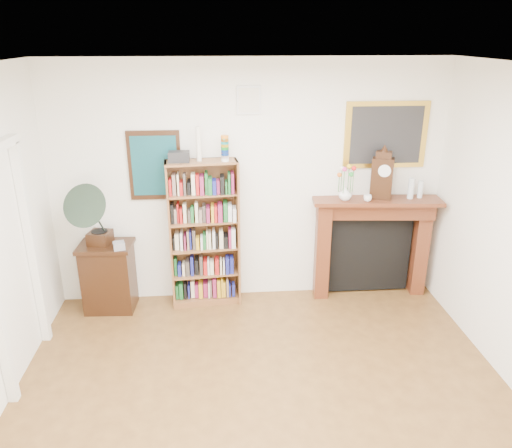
{
  "coord_description": "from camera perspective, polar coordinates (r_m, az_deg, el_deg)",
  "views": [
    {
      "loc": [
        -0.36,
        -2.99,
        3.03
      ],
      "look_at": [
        0.01,
        1.6,
        1.26
      ],
      "focal_mm": 35.0,
      "sensor_mm": 36.0,
      "label": 1
    }
  ],
  "objects": [
    {
      "name": "small_picture",
      "position": [
        5.52,
        -0.83,
        13.97
      ],
      "size": [
        0.26,
        0.04,
        0.3
      ],
      "color": "white",
      "rests_on": "back_wall"
    },
    {
      "name": "teacup",
      "position": [
        5.78,
        12.64,
        2.9
      ],
      "size": [
        0.12,
        0.12,
        0.07
      ],
      "primitive_type": "imported",
      "rotation": [
        0.0,
        0.0,
        0.4
      ],
      "color": "white",
      "rests_on": "fireplace"
    },
    {
      "name": "mantel_clock",
      "position": [
        5.85,
        14.21,
        5.32
      ],
      "size": [
        0.27,
        0.21,
        0.55
      ],
      "rotation": [
        0.0,
        0.0,
        -0.4
      ],
      "color": "black",
      "rests_on": "fireplace"
    },
    {
      "name": "bottle_right",
      "position": [
        6.05,
        18.27,
        3.79
      ],
      "size": [
        0.06,
        0.06,
        0.2
      ],
      "primitive_type": "cylinder",
      "color": "silver",
      "rests_on": "fireplace"
    },
    {
      "name": "bookshelf",
      "position": [
        5.71,
        -6.0,
        -0.27
      ],
      "size": [
        0.82,
        0.36,
        1.99
      ],
      "rotation": [
        0.0,
        0.0,
        0.1
      ],
      "color": "brown",
      "rests_on": "floor"
    },
    {
      "name": "flower_vase",
      "position": [
        5.76,
        10.16,
        3.45
      ],
      "size": [
        0.17,
        0.17,
        0.16
      ],
      "primitive_type": "imported",
      "rotation": [
        0.0,
        0.0,
        0.17
      ],
      "color": "white",
      "rests_on": "fireplace"
    },
    {
      "name": "fireplace",
      "position": [
        6.13,
        13.1,
        -1.5
      ],
      "size": [
        1.5,
        0.47,
        1.24
      ],
      "rotation": [
        0.0,
        0.0,
        -0.08
      ],
      "color": "#522113",
      "rests_on": "floor"
    },
    {
      "name": "door_casing",
      "position": [
        4.91,
        -26.32,
        -2.4
      ],
      "size": [
        0.08,
        1.02,
        2.17
      ],
      "color": "white",
      "rests_on": "left_wall"
    },
    {
      "name": "gilt_painting",
      "position": [
        5.89,
        14.63,
        9.81
      ],
      "size": [
        0.95,
        0.04,
        0.75
      ],
      "color": "gold",
      "rests_on": "back_wall"
    },
    {
      "name": "cd_stack",
      "position": [
        5.66,
        -15.39,
        -2.4
      ],
      "size": [
        0.15,
        0.15,
        0.08
      ],
      "primitive_type": "cube",
      "rotation": [
        0.0,
        0.0,
        0.27
      ],
      "color": "#A3A3AE",
      "rests_on": "side_cabinet"
    },
    {
      "name": "side_cabinet",
      "position": [
        6.01,
        -16.46,
        -5.79
      ],
      "size": [
        0.62,
        0.46,
        0.81
      ],
      "primitive_type": "cube",
      "rotation": [
        0.0,
        0.0,
        -0.05
      ],
      "color": "black",
      "rests_on": "floor"
    },
    {
      "name": "teal_poster",
      "position": [
        5.68,
        -11.5,
        6.56
      ],
      "size": [
        0.58,
        0.04,
        0.78
      ],
      "color": "black",
      "rests_on": "back_wall"
    },
    {
      "name": "gramophone",
      "position": [
        5.61,
        -18.05,
        1.4
      ],
      "size": [
        0.58,
        0.67,
        0.76
      ],
      "rotation": [
        0.0,
        0.0,
        -0.21
      ],
      "color": "black",
      "rests_on": "side_cabinet"
    },
    {
      "name": "room",
      "position": [
        3.42,
        2.06,
        -7.42
      ],
      "size": [
        4.51,
        5.01,
        2.81
      ],
      "color": "#57381A",
      "rests_on": "ground"
    },
    {
      "name": "bottle_left",
      "position": [
        5.99,
        17.3,
        3.92
      ],
      "size": [
        0.07,
        0.07,
        0.24
      ],
      "primitive_type": "cylinder",
      "color": "silver",
      "rests_on": "fireplace"
    }
  ]
}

